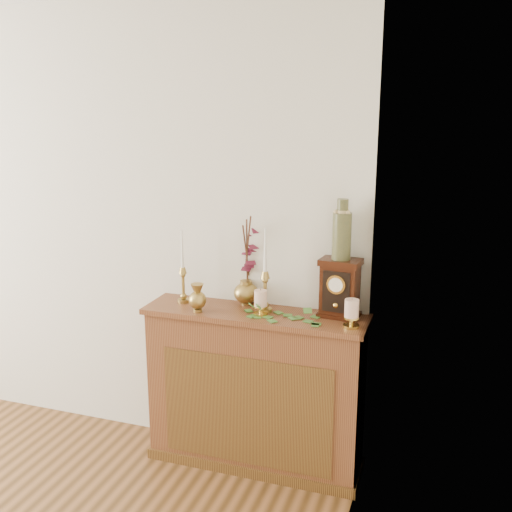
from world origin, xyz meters
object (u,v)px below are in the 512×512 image
(ceramic_vase, at_px, (342,233))
(mantel_clock, at_px, (340,289))
(candlestick_left, at_px, (183,279))
(ginger_jar, at_px, (250,263))
(bud_vase, at_px, (197,298))
(candlestick_center, at_px, (265,285))

(ceramic_vase, bearing_deg, mantel_clock, -96.92)
(candlestick_left, distance_m, ceramic_vase, 0.95)
(ginger_jar, relative_size, mantel_clock, 1.64)
(candlestick_left, height_order, ginger_jar, ginger_jar)
(mantel_clock, height_order, ceramic_vase, ceramic_vase)
(ginger_jar, bearing_deg, candlestick_left, -161.67)
(bud_vase, height_order, mantel_clock, mantel_clock)
(candlestick_left, xyz_separation_m, ginger_jar, (0.36, 0.12, 0.09))
(bud_vase, height_order, ceramic_vase, ceramic_vase)
(candlestick_center, relative_size, ceramic_vase, 1.47)
(candlestick_center, xyz_separation_m, ceramic_vase, (0.40, 0.06, 0.30))
(candlestick_center, xyz_separation_m, bud_vase, (-0.35, -0.12, -0.08))
(candlestick_center, distance_m, mantel_clock, 0.40)
(bud_vase, distance_m, ginger_jar, 0.36)
(candlestick_left, relative_size, ceramic_vase, 1.33)
(bud_vase, bearing_deg, candlestick_left, 138.89)
(candlestick_left, distance_m, bud_vase, 0.20)
(candlestick_left, xyz_separation_m, bud_vase, (0.14, -0.13, -0.06))
(ginger_jar, xyz_separation_m, ceramic_vase, (0.53, -0.07, 0.22))
(candlestick_left, bearing_deg, ginger_jar, 18.33)
(mantel_clock, bearing_deg, ceramic_vase, 90.00)
(bud_vase, xyz_separation_m, ginger_jar, (0.22, 0.25, 0.15))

